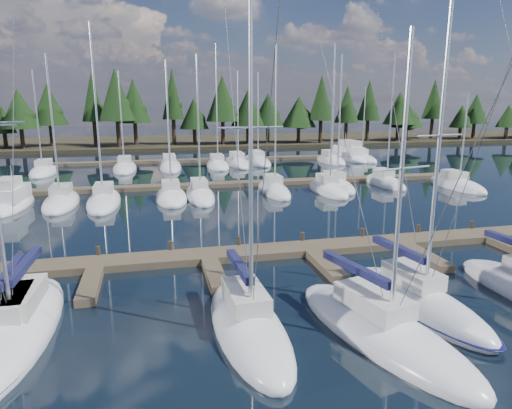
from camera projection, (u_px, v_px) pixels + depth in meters
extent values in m
plane|color=black|center=(261.00, 207.00, 38.67)|extent=(260.00, 260.00, 0.00)
cube|color=#302A1A|center=(194.00, 141.00, 95.57)|extent=(220.00, 30.00, 0.60)
cube|color=brown|center=(308.00, 248.00, 27.24)|extent=(44.00, 2.00, 0.40)
cube|color=brown|center=(90.00, 286.00, 21.76)|extent=(0.90, 4.00, 0.40)
cube|color=brown|center=(215.00, 275.00, 23.07)|extent=(0.90, 4.00, 0.40)
cube|color=brown|center=(326.00, 266.00, 24.39)|extent=(0.90, 4.00, 0.40)
cube|color=brown|center=(426.00, 257.00, 25.70)|extent=(0.90, 4.00, 0.40)
cylinder|color=#33281C|center=(21.00, 259.00, 24.62)|extent=(0.26, 0.26, 0.90)
cylinder|color=#33281C|center=(98.00, 254.00, 25.50)|extent=(0.26, 0.26, 0.90)
cylinder|color=#33281C|center=(171.00, 249.00, 26.38)|extent=(0.26, 0.26, 0.90)
cylinder|color=#33281C|center=(239.00, 244.00, 27.25)|extent=(0.26, 0.26, 0.90)
cylinder|color=#33281C|center=(302.00, 239.00, 28.13)|extent=(0.26, 0.26, 0.90)
cylinder|color=#33281C|center=(362.00, 235.00, 29.01)|extent=(0.26, 0.26, 0.90)
cylinder|color=#33281C|center=(418.00, 231.00, 29.88)|extent=(0.26, 0.26, 0.90)
cylinder|color=#33281C|center=(471.00, 227.00, 30.76)|extent=(0.26, 0.26, 0.90)
cube|color=brown|center=(238.00, 184.00, 48.12)|extent=(50.00, 1.80, 0.40)
cube|color=brown|center=(213.00, 160.00, 67.11)|extent=(46.00, 1.80, 0.40)
ellipsoid|color=silver|center=(18.00, 331.00, 17.59)|extent=(3.01, 9.93, 1.90)
cube|color=beige|center=(18.00, 297.00, 17.79)|extent=(1.58, 3.20, 0.70)
cylinder|color=silver|center=(25.00, 268.00, 18.75)|extent=(0.26, 4.33, 0.12)
cube|color=#16173C|center=(25.00, 265.00, 18.72)|extent=(0.48, 4.14, 0.30)
cylinder|color=#3F3F44|center=(13.00, 140.00, 18.00)|extent=(0.20, 5.24, 13.26)
ellipsoid|color=silver|center=(7.00, 337.00, 17.15)|extent=(3.05, 8.68, 1.90)
cube|color=beige|center=(6.00, 303.00, 17.29)|extent=(1.62, 2.80, 0.70)
cylinder|color=silver|center=(11.00, 274.00, 18.09)|extent=(0.22, 3.79, 0.12)
cube|color=#16173C|center=(10.00, 271.00, 18.06)|extent=(0.45, 3.62, 0.30)
ellipsoid|color=#0C0F3F|center=(7.00, 335.00, 17.14)|extent=(3.17, 9.03, 0.18)
ellipsoid|color=silver|center=(248.00, 329.00, 17.73)|extent=(2.91, 8.53, 1.90)
cube|color=beige|center=(246.00, 296.00, 17.86)|extent=(1.52, 2.75, 0.70)
cylinder|color=silver|center=(251.00, 146.00, 15.72)|extent=(0.17, 0.17, 12.62)
cylinder|color=silver|center=(240.00, 269.00, 18.64)|extent=(0.27, 3.71, 0.12)
cube|color=#16173C|center=(240.00, 266.00, 18.61)|extent=(0.49, 3.55, 0.30)
cylinder|color=silver|center=(251.00, 128.00, 15.58)|extent=(2.32, 0.16, 0.07)
cylinder|color=#3F3F44|center=(266.00, 157.00, 14.05)|extent=(0.18, 3.65, 12.93)
cylinder|color=#3F3F44|center=(236.00, 144.00, 17.86)|extent=(0.21, 4.50, 12.93)
ellipsoid|color=silver|center=(380.00, 334.00, 17.38)|extent=(5.08, 9.95, 1.90)
cube|color=beige|center=(374.00, 300.00, 17.52)|extent=(2.26, 3.34, 0.70)
cylinder|color=silver|center=(401.00, 183.00, 15.63)|extent=(0.19, 0.19, 10.15)
cylinder|color=silver|center=(356.00, 272.00, 18.35)|extent=(1.14, 4.10, 0.12)
cube|color=#16173C|center=(356.00, 268.00, 18.31)|extent=(1.32, 3.97, 0.30)
cylinder|color=silver|center=(402.00, 168.00, 15.52)|extent=(2.49, 0.69, 0.07)
cylinder|color=#3F3F44|center=(450.00, 199.00, 13.89)|extent=(1.04, 4.02, 10.46)
cylinder|color=#3F3F44|center=(353.00, 177.00, 17.86)|extent=(1.27, 4.94, 10.47)
ellipsoid|color=silver|center=(417.00, 305.00, 19.87)|extent=(3.81, 8.61, 1.90)
cube|color=beige|center=(413.00, 275.00, 19.98)|extent=(1.78, 2.85, 0.70)
cylinder|color=silver|center=(438.00, 150.00, 17.98)|extent=(0.18, 0.18, 11.83)
cylinder|color=silver|center=(399.00, 252.00, 20.71)|extent=(0.73, 3.63, 0.12)
cube|color=#16173C|center=(399.00, 249.00, 20.68)|extent=(0.92, 3.50, 0.30)
cylinder|color=silver|center=(440.00, 135.00, 17.85)|extent=(2.20, 0.44, 0.07)
cylinder|color=#3F3F44|center=(475.00, 160.00, 16.40)|extent=(0.63, 3.56, 12.14)
cylinder|color=#3F3F44|center=(401.00, 149.00, 20.00)|extent=(0.77, 4.38, 12.14)
ellipsoid|color=#0C0F3F|center=(417.00, 303.00, 19.86)|extent=(3.96, 8.96, 0.18)
ellipsoid|color=silver|center=(61.00, 203.00, 39.24)|extent=(2.77, 8.28, 1.90)
cube|color=beige|center=(61.00, 189.00, 39.36)|extent=(1.52, 2.65, 0.70)
cylinder|color=silver|center=(53.00, 126.00, 37.37)|extent=(0.16, 0.16, 11.47)
ellipsoid|color=silver|center=(104.00, 202.00, 39.62)|extent=(2.76, 9.17, 1.90)
cube|color=beige|center=(103.00, 188.00, 39.79)|extent=(1.52, 2.93, 0.70)
cylinder|color=silver|center=(96.00, 111.00, 37.44)|extent=(0.16, 0.16, 13.89)
ellipsoid|color=silver|center=(171.00, 198.00, 41.20)|extent=(2.82, 7.27, 1.90)
cube|color=beige|center=(171.00, 185.00, 41.28)|extent=(1.55, 2.32, 0.70)
cylinder|color=silver|center=(168.00, 127.00, 39.41)|extent=(0.16, 0.16, 11.13)
ellipsoid|color=silver|center=(200.00, 196.00, 42.04)|extent=(2.52, 8.41, 1.90)
cube|color=beige|center=(199.00, 183.00, 42.17)|extent=(1.38, 2.69, 0.70)
cylinder|color=silver|center=(198.00, 123.00, 40.14)|extent=(0.16, 0.16, 11.68)
ellipsoid|color=silver|center=(274.00, 191.00, 44.41)|extent=(2.46, 8.15, 1.90)
cube|color=beige|center=(273.00, 178.00, 44.53)|extent=(1.35, 2.61, 0.70)
cylinder|color=silver|center=(276.00, 116.00, 42.40)|extent=(0.16, 0.16, 12.76)
ellipsoid|color=silver|center=(328.00, 191.00, 44.65)|extent=(2.69, 7.80, 1.90)
cube|color=beige|center=(327.00, 178.00, 44.75)|extent=(1.48, 2.50, 0.70)
cylinder|color=silver|center=(332.00, 116.00, 42.65)|extent=(0.16, 0.16, 12.83)
ellipsoid|color=silver|center=(335.00, 187.00, 46.58)|extent=(2.81, 7.50, 1.90)
cube|color=beige|center=(334.00, 175.00, 46.66)|extent=(1.55, 2.40, 0.70)
cylinder|color=silver|center=(340.00, 119.00, 44.67)|extent=(0.16, 0.16, 12.09)
ellipsoid|color=silver|center=(385.00, 184.00, 48.40)|extent=(2.43, 7.62, 1.90)
cube|color=beige|center=(384.00, 172.00, 48.50)|extent=(1.34, 2.44, 0.70)
cylinder|color=silver|center=(391.00, 116.00, 46.46)|extent=(0.16, 0.16, 12.39)
ellipsoid|color=silver|center=(456.00, 186.00, 47.04)|extent=(2.60, 8.66, 1.90)
cube|color=beige|center=(455.00, 174.00, 47.18)|extent=(1.43, 2.77, 0.70)
cylinder|color=silver|center=(464.00, 136.00, 45.47)|extent=(0.16, 0.16, 8.57)
ellipsoid|color=silver|center=(44.00, 173.00, 55.74)|extent=(2.89, 8.35, 1.90)
cube|color=beige|center=(44.00, 162.00, 55.87)|extent=(1.59, 2.67, 0.70)
cylinder|color=silver|center=(37.00, 119.00, 53.89)|extent=(0.16, 0.16, 11.24)
ellipsoid|color=silver|center=(125.00, 169.00, 58.87)|extent=(2.92, 9.54, 1.90)
cube|color=beige|center=(124.00, 159.00, 59.05)|extent=(1.61, 3.05, 0.70)
cylinder|color=silver|center=(121.00, 118.00, 56.96)|extent=(0.16, 0.16, 11.26)
ellipsoid|color=silver|center=(170.00, 167.00, 60.73)|extent=(2.89, 11.29, 1.90)
cube|color=beige|center=(169.00, 157.00, 61.00)|extent=(1.59, 3.61, 0.70)
cylinder|color=silver|center=(168.00, 116.00, 58.69)|extent=(0.16, 0.16, 11.65)
ellipsoid|color=silver|center=(218.00, 166.00, 61.22)|extent=(2.88, 8.05, 1.90)
cube|color=beige|center=(217.00, 157.00, 61.33)|extent=(1.58, 2.58, 0.70)
cylinder|color=silver|center=(217.00, 103.00, 58.98)|extent=(0.16, 0.16, 14.82)
ellipsoid|color=silver|center=(238.00, 164.00, 63.54)|extent=(2.90, 10.54, 1.90)
cube|color=beige|center=(237.00, 155.00, 63.77)|extent=(1.59, 3.37, 0.70)
cylinder|color=silver|center=(238.00, 115.00, 61.55)|extent=(0.16, 0.16, 11.59)
ellipsoid|color=silver|center=(257.00, 162.00, 65.54)|extent=(2.99, 10.97, 1.90)
cube|color=beige|center=(256.00, 153.00, 65.79)|extent=(1.64, 3.51, 0.70)
cylinder|color=silver|center=(258.00, 115.00, 63.53)|extent=(0.16, 0.16, 11.59)
ellipsoid|color=silver|center=(331.00, 161.00, 66.13)|extent=(2.99, 8.10, 1.90)
cube|color=beige|center=(330.00, 153.00, 66.24)|extent=(1.64, 2.59, 0.70)
cylinder|color=silver|center=(333.00, 114.00, 64.22)|extent=(0.16, 0.16, 11.85)
ellipsoid|color=silver|center=(361.00, 159.00, 68.48)|extent=(2.75, 9.12, 1.90)
cube|color=beige|center=(360.00, 151.00, 68.64)|extent=(1.51, 2.92, 0.70)
cylinder|color=silver|center=(364.00, 121.00, 66.76)|extent=(0.16, 0.16, 9.71)
ellipsoid|color=silver|center=(12.00, 206.00, 38.46)|extent=(3.21, 8.45, 1.66)
cube|color=silver|center=(10.00, 193.00, 38.21)|extent=(2.32, 4.68, 1.11)
cube|color=beige|center=(7.00, 183.00, 37.61)|extent=(1.68, 2.99, 0.83)
cylinder|color=silver|center=(11.00, 174.00, 38.68)|extent=(0.08, 0.08, 1.48)
ellipsoid|color=silver|center=(348.00, 159.00, 68.94)|extent=(4.40, 10.01, 1.94)
cube|color=silver|center=(348.00, 150.00, 68.65)|extent=(3.06, 5.59, 1.29)
cube|color=beige|center=(350.00, 143.00, 67.96)|extent=(2.18, 3.58, 0.97)
cylinder|color=silver|center=(346.00, 138.00, 69.15)|extent=(0.09, 0.09, 1.72)
cylinder|color=black|center=(5.00, 140.00, 81.48)|extent=(0.70, 0.70, 2.45)
cone|color=black|center=(3.00, 119.00, 80.67)|extent=(4.14, 4.14, 4.76)
ellipsoid|color=black|center=(7.00, 126.00, 81.03)|extent=(2.48, 2.48, 2.48)
cylinder|color=black|center=(22.00, 138.00, 79.13)|extent=(0.70, 0.70, 3.43)
cone|color=black|center=(19.00, 109.00, 78.00)|extent=(6.47, 6.47, 6.67)
ellipsoid|color=black|center=(23.00, 118.00, 78.45)|extent=(3.88, 3.88, 3.88)
cylinder|color=black|center=(52.00, 135.00, 82.98)|extent=(0.70, 0.70, 3.79)
cone|color=black|center=(48.00, 104.00, 81.73)|extent=(6.29, 6.29, 7.37)
ellipsoid|color=black|center=(52.00, 114.00, 82.22)|extent=(3.78, 3.78, 3.78)
cylinder|color=black|center=(95.00, 133.00, 83.80)|extent=(0.70, 0.70, 4.40)
cone|color=black|center=(92.00, 97.00, 82.35)|extent=(4.07, 4.07, 8.56)
ellipsoid|color=black|center=(96.00, 108.00, 82.90)|extent=(2.44, 2.44, 2.44)
cylinder|color=black|center=(118.00, 134.00, 81.21)|extent=(0.70, 0.70, 4.62)
cone|color=black|center=(116.00, 95.00, 79.69)|extent=(6.24, 6.24, 8.97)
ellipsoid|color=black|center=(119.00, 107.00, 80.26)|extent=(3.75, 3.75, 3.75)
cylinder|color=black|center=(136.00, 134.00, 85.31)|extent=(0.70, 0.70, 4.08)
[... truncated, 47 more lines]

